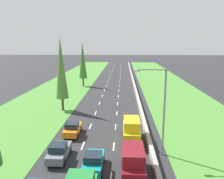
{
  "coord_description": "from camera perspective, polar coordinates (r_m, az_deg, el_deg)",
  "views": [
    {
      "loc": [
        2.69,
        -2.09,
        11.4
      ],
      "look_at": [
        0.19,
        48.59,
        0.72
      ],
      "focal_mm": 35.85,
      "sensor_mm": 36.0,
      "label": 1
    }
  ],
  "objects": [
    {
      "name": "street_light_mast",
      "position": [
        22.73,
        12.36,
        -4.13
      ],
      "size": [
        3.2,
        0.28,
        9.0
      ],
      "color": "gray",
      "rests_on": "ground"
    },
    {
      "name": "maroon_van_right_lane",
      "position": [
        20.09,
        5.35,
        -18.01
      ],
      "size": [
        1.96,
        4.9,
        2.82
      ],
      "color": "maroon",
      "rests_on": "ground"
    },
    {
      "name": "teal_hatchback_centre_lane",
      "position": [
        21.31,
        -4.74,
        -17.85
      ],
      "size": [
        1.74,
        3.9,
        1.72
      ],
      "color": "teal",
      "rests_on": "ground"
    },
    {
      "name": "grey_hatchback_left_lane",
      "position": [
        23.5,
        -13.35,
        -15.15
      ],
      "size": [
        1.74,
        3.9,
        1.72
      ],
      "color": "slate",
      "rests_on": "ground"
    },
    {
      "name": "grass_verge_left",
      "position": [
        64.96,
        -10.88,
        1.58
      ],
      "size": [
        14.0,
        140.0,
        0.04
      ],
      "primitive_type": "cube",
      "color": "#478433",
      "rests_on": "ground"
    },
    {
      "name": "poplar_tree_third",
      "position": [
        59.13,
        -7.48,
        7.38
      ],
      "size": [
        2.09,
        2.09,
        11.62
      ],
      "color": "#4C3823",
      "rests_on": "ground"
    },
    {
      "name": "poplar_tree_second",
      "position": [
        37.97,
        -12.85,
        5.26
      ],
      "size": [
        2.11,
        2.11,
        12.32
      ],
      "color": "#4C3823",
      "rests_on": "ground"
    },
    {
      "name": "median_barrier",
      "position": [
        63.13,
        5.52,
        1.82
      ],
      "size": [
        0.44,
        120.0,
        0.85
      ],
      "primitive_type": "cube",
      "color": "#9E9B93",
      "rests_on": "ground"
    },
    {
      "name": "ground_plane",
      "position": [
        63.19,
        0.34,
        1.49
      ],
      "size": [
        300.0,
        300.0,
        0.0
      ],
      "primitive_type": "plane",
      "color": "#28282B",
      "rests_on": "ground"
    },
    {
      "name": "grass_verge_right",
      "position": [
        64.19,
        13.25,
        1.36
      ],
      "size": [
        14.0,
        140.0,
        0.04
      ],
      "primitive_type": "cube",
      "color": "#478433",
      "rests_on": "ground"
    },
    {
      "name": "yellow_van_right_lane",
      "position": [
        26.53,
        4.98,
        -10.29
      ],
      "size": [
        1.96,
        4.9,
        2.82
      ],
      "color": "yellow",
      "rests_on": "ground"
    },
    {
      "name": "orange_hatchback_left_lane",
      "position": [
        28.8,
        -10.0,
        -9.81
      ],
      "size": [
        1.74,
        3.9,
        1.72
      ],
      "color": "orange",
      "rests_on": "ground"
    },
    {
      "name": "lane_markings",
      "position": [
        63.19,
        0.34,
        1.5
      ],
      "size": [
        3.64,
        116.0,
        0.01
      ],
      "color": "white",
      "rests_on": "ground"
    }
  ]
}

